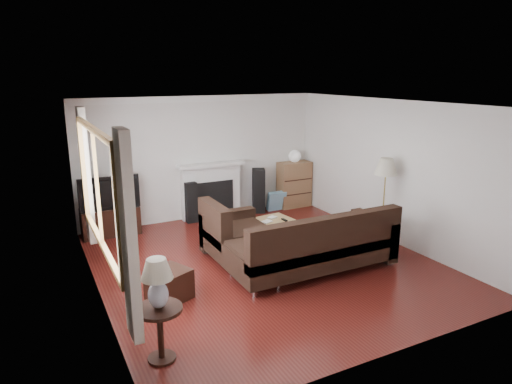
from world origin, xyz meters
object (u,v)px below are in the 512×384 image
coffee_table (265,231)px  floor_lamp (384,202)px  side_table (161,334)px  sectional_sofa (312,243)px  tv_stand (111,221)px  bookshelf (294,184)px

coffee_table → floor_lamp: (1.78, -1.03, 0.57)m
coffee_table → side_table: size_ratio=1.69×
coffee_table → sectional_sofa: bearing=-93.2°
tv_stand → bookshelf: (4.02, 0.04, 0.25)m
bookshelf → side_table: (-4.25, -4.26, -0.21)m
sectional_sofa → floor_lamp: floor_lamp is taller
bookshelf → floor_lamp: (0.12, -2.73, 0.26)m
coffee_table → floor_lamp: floor_lamp is taller
floor_lamp → tv_stand: bearing=147.1°
bookshelf → sectional_sofa: 3.48m
coffee_table → floor_lamp: size_ratio=0.66×
bookshelf → floor_lamp: size_ratio=0.66×
coffee_table → side_table: side_table is taller
sectional_sofa → tv_stand: bearing=128.7°
side_table → bookshelf: bearing=45.0°
tv_stand → bookshelf: bookshelf is taller
bookshelf → side_table: bookshelf is taller
sectional_sofa → coffee_table: sectional_sofa is taller
tv_stand → side_table: bearing=-93.1°
sectional_sofa → coffee_table: size_ratio=2.73×
sectional_sofa → side_table: size_ratio=4.62×
floor_lamp → bookshelf: bearing=92.5°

